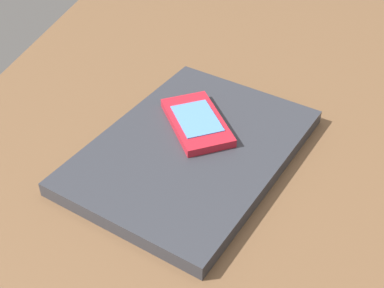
{
  "coord_description": "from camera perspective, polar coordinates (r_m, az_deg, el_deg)",
  "views": [
    {
      "loc": [
        53.99,
        7.21,
        46.07
      ],
      "look_at": [
        5.74,
        -5.86,
        5.0
      ],
      "focal_mm": 48.49,
      "sensor_mm": 36.0,
      "label": 1
    }
  ],
  "objects": [
    {
      "name": "laptop_closed",
      "position": [
        0.65,
        0.0,
        -0.71
      ],
      "size": [
        36.1,
        30.35,
        1.9
      ],
      "primitive_type": "cube",
      "rotation": [
        0.0,
        0.0,
        -0.3
      ],
      "color": "#33353D",
      "rests_on": "desk_surface"
    },
    {
      "name": "desk_surface",
      "position": [
        0.7,
        5.84,
        -0.13
      ],
      "size": [
        120.0,
        80.0,
        3.0
      ],
      "primitive_type": "cube",
      "color": "brown",
      "rests_on": "ground"
    },
    {
      "name": "cell_phone_on_laptop",
      "position": [
        0.68,
        0.53,
        2.44
      ],
      "size": [
        13.2,
        11.8,
        1.23
      ],
      "color": "red",
      "rests_on": "laptop_closed"
    }
  ]
}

